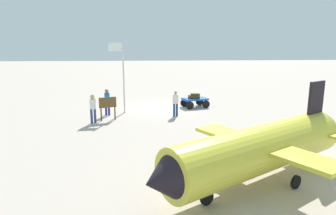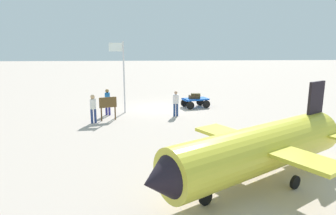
# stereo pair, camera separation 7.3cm
# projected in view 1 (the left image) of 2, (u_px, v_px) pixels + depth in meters

# --- Properties ---
(ground_plane) EXTENTS (120.00, 120.00, 0.00)m
(ground_plane) POSITION_uv_depth(u_px,v_px,m) (160.00, 108.00, 21.36)
(ground_plane) COLOR #B9A89A
(luggage_cart) EXTENTS (2.06, 1.60, 0.66)m
(luggage_cart) POSITION_uv_depth(u_px,v_px,m) (195.00, 101.00, 21.46)
(luggage_cart) COLOR blue
(luggage_cart) RESTS_ON ground
(suitcase_dark) EXTENTS (0.69, 0.48, 0.25)m
(suitcase_dark) POSITION_uv_depth(u_px,v_px,m) (193.00, 97.00, 21.33)
(suitcase_dark) COLOR #3E301B
(suitcase_dark) RESTS_ON luggage_cart
(suitcase_maroon) EXTENTS (0.65, 0.37, 0.36)m
(suitcase_maroon) POSITION_uv_depth(u_px,v_px,m) (195.00, 96.00, 21.39)
(suitcase_maroon) COLOR #3B331A
(suitcase_maroon) RESTS_ON luggage_cart
(worker_lead) EXTENTS (0.49, 0.49, 1.61)m
(worker_lead) POSITION_uv_depth(u_px,v_px,m) (176.00, 101.00, 18.72)
(worker_lead) COLOR navy
(worker_lead) RESTS_ON ground
(worker_trailing) EXTENTS (0.40, 0.40, 1.69)m
(worker_trailing) POSITION_uv_depth(u_px,v_px,m) (107.00, 100.00, 19.01)
(worker_trailing) COLOR navy
(worker_trailing) RESTS_ON ground
(worker_supervisor) EXTENTS (0.46, 0.46, 1.67)m
(worker_supervisor) POSITION_uv_depth(u_px,v_px,m) (93.00, 107.00, 17.05)
(worker_supervisor) COLOR navy
(worker_supervisor) RESTS_ON ground
(airplane_near) EXTENTS (7.56, 5.56, 3.16)m
(airplane_near) POSITION_uv_depth(u_px,v_px,m) (254.00, 151.00, 9.39)
(airplane_near) COLOR gold
(airplane_near) RESTS_ON ground
(flagpole) EXTENTS (0.95, 0.10, 4.66)m
(flagpole) POSITION_uv_depth(u_px,v_px,m) (122.00, 71.00, 19.33)
(flagpole) COLOR silver
(flagpole) RESTS_ON ground
(signboard) EXTENTS (0.99, 0.39, 1.41)m
(signboard) POSITION_uv_depth(u_px,v_px,m) (108.00, 105.00, 17.71)
(signboard) COLOR #4C3319
(signboard) RESTS_ON ground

